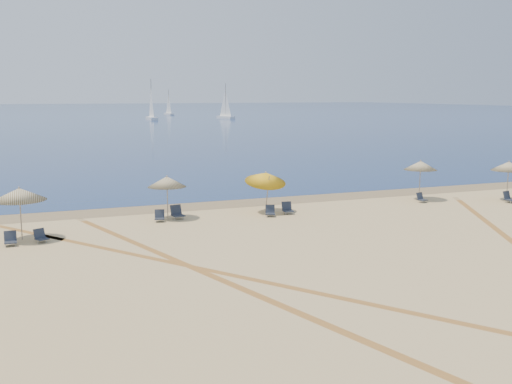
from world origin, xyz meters
TOP-DOWN VIEW (x-y plane):
  - ocean at (0.00, 225.00)m, footprint 500.00×500.00m
  - wet_sand at (0.00, 24.00)m, footprint 500.00×500.00m
  - umbrella_1 at (-11.88, 18.65)m, footprint 2.34×2.35m
  - umbrella_2 at (-4.66, 20.93)m, footprint 2.03×2.03m
  - umbrella_3 at (0.81, 20.62)m, footprint 2.29×2.35m
  - umbrella_4 at (11.33, 21.01)m, footprint 2.04×2.04m
  - umbrella_5 at (16.27, 18.87)m, footprint 2.12×2.12m
  - chair_2 at (-12.35, 17.73)m, footprint 0.53×0.61m
  - chair_3 at (-11.10, 17.89)m, footprint 0.69×0.73m
  - chair_4 at (-5.22, 20.38)m, footprint 0.62×0.69m
  - chair_5 at (-4.21, 20.71)m, footprint 0.71×0.79m
  - chair_6 at (0.65, 19.55)m, footprint 0.68×0.73m
  - chair_7 at (1.80, 19.86)m, footprint 0.61×0.69m
  - chair_8 at (10.91, 20.22)m, footprint 0.60×0.66m
  - chair_9 at (15.85, 18.26)m, footprint 0.70×0.77m
  - sailboat_0 at (18.50, 144.00)m, footprint 1.90×6.96m
  - sailboat_2 at (30.80, 179.00)m, footprint 2.24×5.54m
  - sailboat_3 at (38.74, 144.97)m, footprint 3.53×6.46m
  - tire_tracks at (-1.38, 9.94)m, footprint 52.87×44.11m

SIDE VIEW (x-z plane):
  - tire_tracks at x=-1.38m, z-range 0.00..0.00m
  - wet_sand at x=0.00m, z-range 0.00..0.00m
  - ocean at x=0.00m, z-range 0.01..0.01m
  - chair_8 at x=10.91m, z-range -0.04..0.55m
  - chair_3 at x=-11.10m, z-range -0.04..0.56m
  - chair_4 at x=-5.22m, z-range -0.04..0.57m
  - chair_6 at x=0.65m, z-range -0.04..0.57m
  - chair_2 at x=-12.35m, z-range -0.04..0.59m
  - chair_7 at x=1.80m, z-range -0.04..0.62m
  - chair_9 at x=15.85m, z-range -0.04..0.65m
  - chair_5 at x=-4.21m, z-range -0.04..0.68m
  - umbrella_2 at x=-4.66m, z-range 0.82..3.14m
  - umbrella_3 at x=0.81m, z-range 0.71..3.25m
  - umbrella_1 at x=-11.88m, z-range 0.88..3.32m
  - umbrella_5 at x=16.27m, z-range 0.90..3.39m
  - umbrella_4 at x=11.33m, z-range 0.91..3.41m
  - sailboat_2 at x=30.80m, z-range -1.59..6.44m
  - sailboat_3 at x=38.74m, z-range -1.85..7.50m
  - sailboat_0 at x=18.50m, z-range -2.04..8.28m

